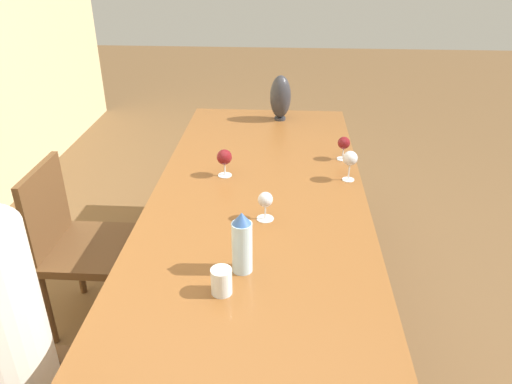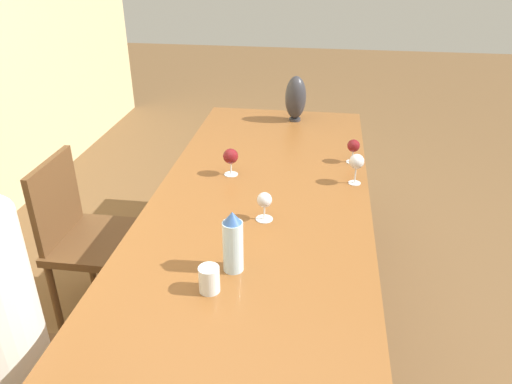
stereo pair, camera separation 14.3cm
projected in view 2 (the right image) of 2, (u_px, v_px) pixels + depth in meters
ground_plane at (254, 354)px, 2.38m from camera, size 14.00×14.00×0.00m
dining_table at (254, 233)px, 2.06m from camera, size 2.82×0.96×0.74m
water_bottle at (233, 242)px, 1.69m from camera, size 0.07×0.07×0.23m
water_tumbler at (209, 279)px, 1.62m from camera, size 0.07×0.07×0.09m
vase at (296, 98)px, 3.03m from camera, size 0.13×0.13×0.28m
wine_glass_0 at (231, 157)px, 2.37m from camera, size 0.07×0.07×0.13m
wine_glass_1 at (264, 201)px, 2.00m from camera, size 0.07×0.07×0.12m
wine_glass_2 at (353, 146)px, 2.50m from camera, size 0.06×0.06×0.12m
wine_glass_3 at (357, 162)px, 2.28m from camera, size 0.07×0.07×0.15m
chair_far at (88, 234)px, 2.45m from camera, size 0.44×0.44×0.85m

